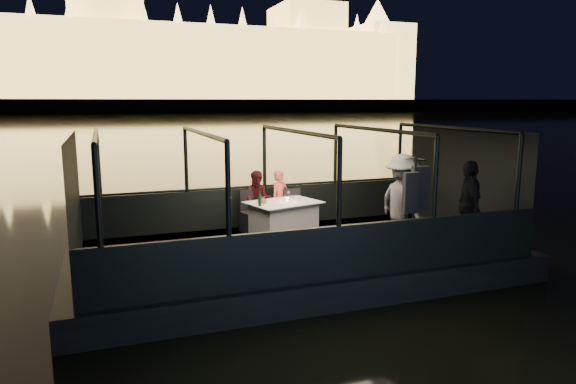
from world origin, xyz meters
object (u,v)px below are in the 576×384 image
object	(u,v)px
person_woman_coral	(280,196)
passenger_stripe	(402,208)
dining_table_central	(284,219)
coat_stand	(413,211)
chair_port_right	(295,211)
person_man_maroon	(258,197)
chair_port_left	(251,212)
passenger_dark	(468,209)
wine_bottle	(260,199)

from	to	relation	value
person_woman_coral	passenger_stripe	bearing A→B (deg)	-80.62
dining_table_central	coat_stand	xyz separation A→B (m)	(1.70, -2.28, 0.51)
chair_port_right	person_woman_coral	size ratio (longest dim) A/B	0.68
person_man_maroon	passenger_stripe	distance (m)	3.33
chair_port_right	dining_table_central	bearing A→B (deg)	-139.10
chair_port_left	dining_table_central	bearing A→B (deg)	-56.68
person_man_maroon	passenger_stripe	size ratio (longest dim) A/B	0.71
dining_table_central	passenger_dark	bearing A→B (deg)	-37.93
chair_port_left	coat_stand	bearing A→B (deg)	-58.59
chair_port_left	chair_port_right	distance (m)	0.97
dining_table_central	person_woman_coral	size ratio (longest dim) A/B	1.09
passenger_dark	person_man_maroon	bearing A→B (deg)	-110.67
passenger_dark	coat_stand	bearing A→B (deg)	-66.59
dining_table_central	wine_bottle	size ratio (longest dim) A/B	4.77
passenger_stripe	passenger_dark	distance (m)	1.23
chair_port_left	passenger_stripe	size ratio (longest dim) A/B	0.49
chair_port_right	person_man_maroon	size ratio (longest dim) A/B	0.68
dining_table_central	wine_bottle	bearing A→B (deg)	-156.93
wine_bottle	chair_port_right	bearing A→B (deg)	34.63
chair_port_left	passenger_stripe	bearing A→B (deg)	-51.07
dining_table_central	person_woman_coral	world-z (taller)	person_woman_coral
passenger_dark	dining_table_central	bearing A→B (deg)	-104.80
chair_port_left	passenger_stripe	xyz separation A→B (m)	(2.36, -2.37, 0.40)
passenger_stripe	passenger_dark	xyz separation A→B (m)	(1.09, -0.55, 0.00)
person_woman_coral	passenger_dark	distance (m)	4.07
dining_table_central	person_woman_coral	bearing A→B (deg)	76.81
person_woman_coral	person_man_maroon	bearing A→B (deg)	142.76
dining_table_central	chair_port_left	distance (m)	0.84
passenger_stripe	wine_bottle	distance (m)	2.84
chair_port_right	wine_bottle	xyz separation A→B (m)	(-1.02, -0.71, 0.47)
chair_port_right	passenger_stripe	xyz separation A→B (m)	(1.40, -2.17, 0.40)
dining_table_central	passenger_stripe	distance (m)	2.55
passenger_stripe	passenger_dark	bearing A→B (deg)	-119.82
coat_stand	person_man_maroon	bearing A→B (deg)	122.98
passenger_dark	person_woman_coral	bearing A→B (deg)	-114.30
chair_port_right	person_woman_coral	distance (m)	0.48
person_man_maroon	passenger_dark	size ratio (longest dim) A/B	0.75
coat_stand	person_man_maroon	world-z (taller)	coat_stand
chair_port_left	passenger_stripe	world-z (taller)	passenger_stripe
coat_stand	passenger_stripe	bearing A→B (deg)	77.56
wine_bottle	passenger_stripe	bearing A→B (deg)	-31.14
chair_port_left	coat_stand	world-z (taller)	coat_stand
person_woman_coral	chair_port_right	bearing A→B (deg)	-71.66
person_man_maroon	passenger_dark	xyz separation A→B (m)	(3.24, -3.10, 0.10)
chair_port_right	passenger_dark	world-z (taller)	passenger_dark
chair_port_right	coat_stand	xyz separation A→B (m)	(1.28, -2.73, 0.45)
passenger_stripe	wine_bottle	world-z (taller)	passenger_stripe
passenger_dark	passenger_stripe	bearing A→B (deg)	-93.73
chair_port_right	passenger_dark	bearing A→B (deg)	-53.45
coat_stand	person_woman_coral	size ratio (longest dim) A/B	1.42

